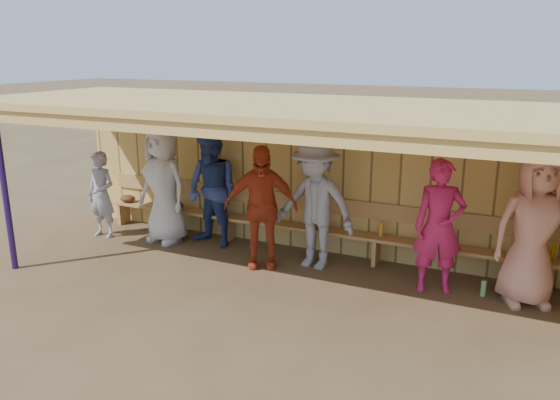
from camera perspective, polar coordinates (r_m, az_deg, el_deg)
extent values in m
plane|color=brown|center=(8.07, -1.06, -7.81)|extent=(90.00, 90.00, 0.00)
imported|color=#9898A0|center=(9.96, -18.16, 0.52)|extent=(0.56, 0.38, 1.52)
imported|color=silver|center=(9.38, -12.08, 1.51)|extent=(1.05, 0.78, 1.97)
imported|color=navy|center=(9.03, -7.08, 1.04)|extent=(1.07, 0.91, 1.92)
imported|color=#C13F1E|center=(8.10, -2.03, -0.73)|extent=(1.18, 0.85, 1.86)
imported|color=#95959D|center=(8.08, 3.70, -0.47)|extent=(1.33, 0.86, 1.95)
imported|color=#CE215B|center=(7.57, 16.29, -2.68)|extent=(0.77, 0.62, 1.82)
imported|color=#E1947E|center=(7.56, 24.95, -2.84)|extent=(1.14, 0.95, 2.00)
cube|color=tan|center=(8.88, 2.73, 2.48)|extent=(8.60, 0.20, 2.40)
cube|color=#DEB35B|center=(7.46, -1.15, 9.78)|extent=(8.80, 3.20, 0.10)
cube|color=#DEB35B|center=(6.17, -7.33, 7.28)|extent=(8.80, 0.10, 0.18)
cube|color=#DEB35B|center=(9.75, -21.91, 9.18)|extent=(0.08, 3.00, 0.16)
cube|color=#DEB35B|center=(9.09, -17.72, 9.18)|extent=(0.08, 3.00, 0.16)
cube|color=#DEB35B|center=(8.48, -12.91, 9.12)|extent=(0.08, 3.00, 0.16)
cube|color=#DEB35B|center=(7.93, -7.40, 8.97)|extent=(0.08, 3.00, 0.16)
cube|color=#DEB35B|center=(7.47, -1.15, 8.71)|extent=(0.08, 3.00, 0.16)
cube|color=#DEB35B|center=(7.11, 5.82, 8.29)|extent=(0.08, 3.00, 0.16)
cube|color=#DEB35B|center=(6.86, 13.40, 7.71)|extent=(0.08, 3.00, 0.16)
cube|color=#DEB35B|center=(6.73, 21.37, 6.94)|extent=(0.08, 3.00, 0.16)
cylinder|color=navy|center=(8.88, -26.81, 0.82)|extent=(0.09, 0.09, 2.40)
cube|color=tan|center=(8.83, 1.95, -2.81)|extent=(7.60, 0.32, 0.05)
cube|color=tan|center=(8.86, 2.38, -0.21)|extent=(7.60, 0.04, 0.26)
cube|color=tan|center=(10.75, -16.00, -1.32)|extent=(0.06, 0.29, 0.40)
cube|color=tan|center=(9.45, -5.30, -3.07)|extent=(0.06, 0.29, 0.40)
cube|color=tan|center=(8.51, 10.00, -5.35)|extent=(0.06, 0.29, 0.40)
cube|color=tan|center=(8.28, 25.70, -7.29)|extent=(0.06, 0.29, 0.40)
cylinder|color=yellow|center=(8.03, 26.22, -6.52)|extent=(0.13, 0.41, 0.80)
sphere|color=yellow|center=(8.16, 25.92, -8.88)|extent=(0.08, 0.08, 0.08)
ellipsoid|color=#593319|center=(10.53, -15.62, 0.15)|extent=(0.30, 0.24, 0.14)
ellipsoid|color=#593319|center=(9.88, -10.84, -0.54)|extent=(0.30, 0.24, 0.14)
ellipsoid|color=#593319|center=(8.66, 3.45, -2.55)|extent=(0.30, 0.24, 0.14)
cylinder|color=#71B85C|center=(8.27, 16.57, -3.75)|extent=(0.07, 0.07, 0.22)
cylinder|color=gold|center=(8.42, 10.54, -3.00)|extent=(0.07, 0.07, 0.22)
cylinder|color=#73BA5D|center=(7.85, 20.48, -8.64)|extent=(0.07, 0.07, 0.22)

